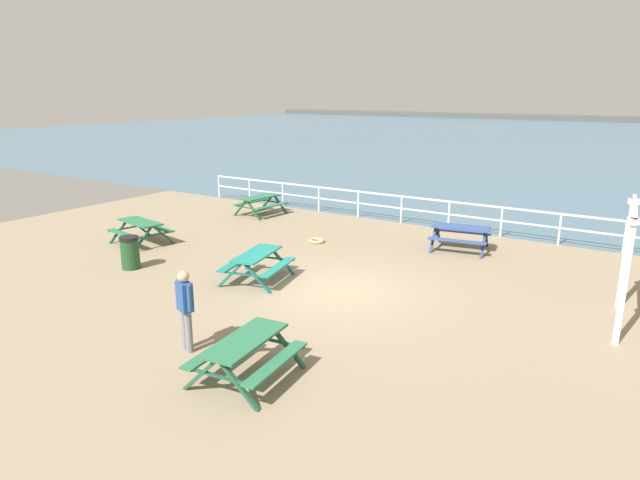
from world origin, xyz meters
TOP-DOWN VIEW (x-y plane):
  - ground_plane at (0.00, 0.00)m, footprint 30.00×24.00m
  - sea_band at (0.00, 52.75)m, footprint 142.00×90.00m
  - distant_shoreline at (0.00, 95.75)m, footprint 142.00×6.00m
  - seaward_railing at (-0.00, 7.75)m, footprint 23.07×0.07m
  - picnic_table_near_left at (1.27, 5.37)m, footprint 2.03×1.81m
  - picnic_table_near_right at (-2.29, -0.54)m, footprint 1.88×2.10m
  - picnic_table_mid_centre at (0.91, -4.72)m, footprint 1.72×1.96m
  - picnic_table_far_left at (-7.43, 5.91)m, footprint 1.70×1.94m
  - picnic_table_far_right at (-7.94, 0.22)m, footprint 2.04×1.81m
  - visitor at (-0.78, -4.52)m, footprint 0.51×0.32m
  - litter_bin at (-6.02, -1.73)m, footprint 0.55×0.55m
  - rope_coil at (-3.10, 3.58)m, footprint 0.55×0.55m

SIDE VIEW (x-z plane):
  - ground_plane at x=0.00m, z-range -0.20..0.00m
  - sea_band at x=0.00m, z-range 0.00..0.00m
  - distant_shoreline at x=0.00m, z-range -0.90..0.90m
  - rope_coil at x=-3.10m, z-range 0.00..0.11m
  - litter_bin at x=-6.02m, z-range 0.00..0.95m
  - picnic_table_near_left at x=1.27m, z-range 0.19..0.98m
  - picnic_table_near_right at x=-2.29m, z-range 0.19..0.98m
  - picnic_table_mid_centre at x=0.91m, z-range 0.19..0.98m
  - picnic_table_far_left at x=-7.43m, z-range 0.19..0.98m
  - picnic_table_far_right at x=-7.94m, z-range 0.19..0.98m
  - seaward_railing at x=0.00m, z-range 0.21..1.29m
  - visitor at x=-0.78m, z-range 0.12..1.78m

